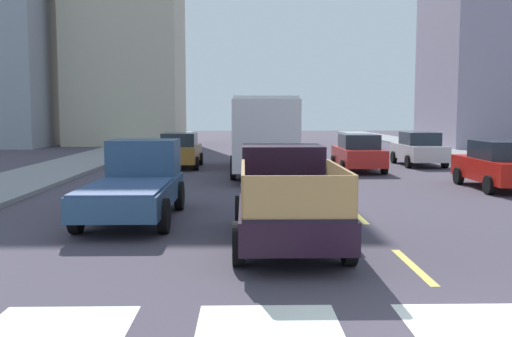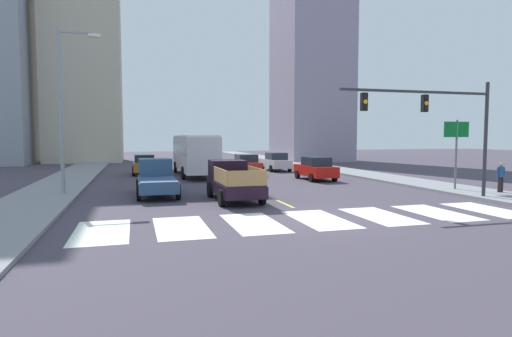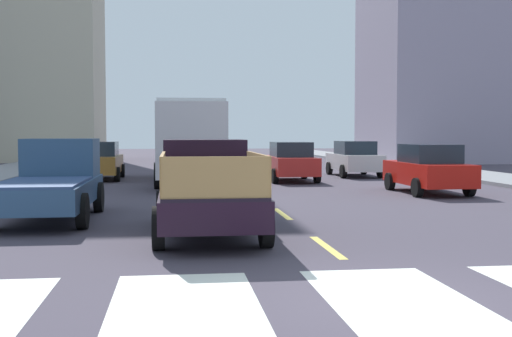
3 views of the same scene
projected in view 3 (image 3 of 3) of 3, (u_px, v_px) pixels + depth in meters
ground_plane at (403, 304)px, 8.01m from camera, size 160.00×160.00×0.00m
crosswalk_stripe_2 at (185, 311)px, 7.67m from camera, size 1.84×3.98×0.01m
crosswalk_stripe_3 at (403, 303)px, 8.01m from camera, size 1.84×3.98×0.01m
lane_dash_0 at (327, 247)px, 11.97m from camera, size 0.16×2.40×0.01m
lane_dash_1 at (282, 214)px, 16.93m from camera, size 0.16×2.40×0.01m
lane_dash_2 at (257, 195)px, 21.88m from camera, size 0.16×2.40×0.01m
lane_dash_3 at (242, 184)px, 26.83m from camera, size 0.16×2.40×0.01m
lane_dash_4 at (231, 176)px, 31.78m from camera, size 0.16×2.40×0.01m
lane_dash_5 at (223, 170)px, 36.74m from camera, size 0.16×2.40×0.01m
lane_dash_6 at (217, 166)px, 41.69m from camera, size 0.16×2.40×0.01m
lane_dash_7 at (213, 162)px, 46.64m from camera, size 0.16×2.40×0.01m
pickup_stakebed at (207, 188)px, 13.73m from camera, size 2.18×5.20×1.96m
pickup_dark at (53, 181)px, 16.08m from camera, size 2.18×5.20×1.96m
city_bus at (188, 137)px, 27.47m from camera, size 2.72×10.80×3.32m
sedan_near_left at (99, 161)px, 29.27m from camera, size 2.02×4.40×1.72m
sedan_far at (428, 169)px, 22.68m from camera, size 2.02×4.40×1.72m
sedan_near_right at (290, 162)px, 28.43m from camera, size 2.02×4.40×1.72m
sedan_mid at (354, 159)px, 31.64m from camera, size 2.02×4.40×1.72m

